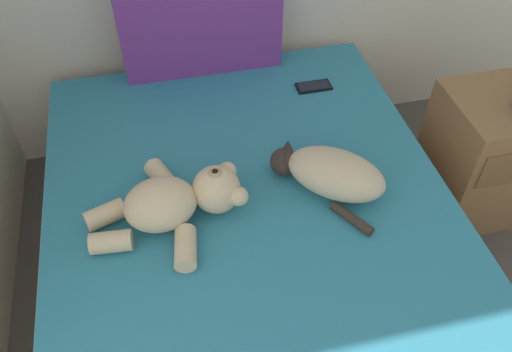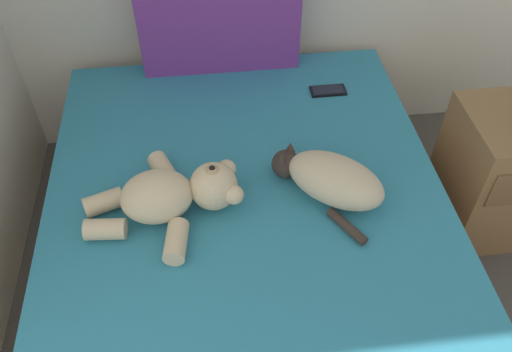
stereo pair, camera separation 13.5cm
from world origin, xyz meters
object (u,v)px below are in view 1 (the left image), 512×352
patterned_cushion (200,11)px  teddy_bear (177,201)px  cell_phone (314,86)px  bed (260,279)px  cat (330,173)px  nightstand (489,155)px

patterned_cushion → teddy_bear: bearing=-104.7°
teddy_bear → cell_phone: teddy_bear is taller
bed → cat: (0.28, 0.15, 0.33)m
cat → nightstand: (0.81, 0.20, -0.28)m
patterned_cushion → nightstand: patterned_cushion is taller
patterned_cushion → cat: (0.31, -0.81, -0.20)m
teddy_bear → cell_phone: 0.86m
patterned_cushion → teddy_bear: patterned_cushion is taller
patterned_cushion → nightstand: bearing=-28.5°
nightstand → bed: bearing=-162.0°
cat → cell_phone: bearing=77.8°
cell_phone → bed: bearing=-119.4°
cat → nightstand: 0.88m
patterned_cushion → teddy_bear: 0.87m
teddy_bear → patterned_cushion: bearing=75.3°
cat → patterned_cushion: bearing=110.7°
cat → teddy_bear: (-0.52, -0.01, 0.00)m
bed → nightstand: (1.09, 0.35, 0.05)m
teddy_bear → bed: bearing=-29.8°
teddy_bear → nightstand: 1.37m
bed → cell_phone: 0.86m
bed → patterned_cushion: 1.09m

